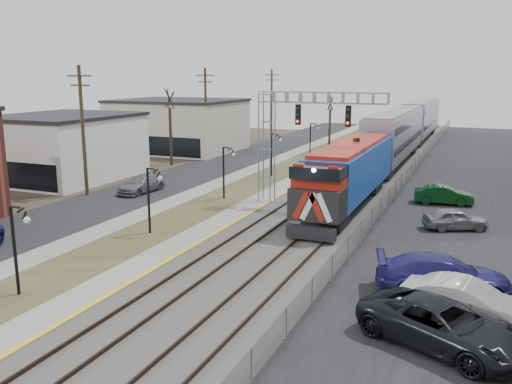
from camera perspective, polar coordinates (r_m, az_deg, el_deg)
The scene contains 22 objects.
street_west at distance 50.93m, azimuth -7.50°, elevation 1.68°, with size 7.00×120.00×0.04m, color black.
sidewalk at distance 48.83m, azimuth -2.93°, elevation 1.33°, with size 2.00×120.00×0.08m, color gray.
grass_median at distance 47.63m, azimuth 0.32°, elevation 1.06°, with size 4.00×120.00×0.06m, color #404625.
platform at distance 46.57m, azimuth 3.73°, elevation 0.88°, with size 2.00×120.00×0.24m, color gray.
ballast_bed at distance 45.22m, azimuth 9.72°, elevation 0.36°, with size 8.00×120.00×0.20m, color #595651.
parking_lot at distance 44.20m, azimuth 25.03°, elevation -1.02°, with size 16.00×120.00×0.04m, color black.
platform_edge at distance 46.27m, azimuth 4.76°, elevation 0.95°, with size 0.24×120.00×0.01m, color gold.
track_near at distance 45.67m, azimuth 7.29°, elevation 0.78°, with size 1.58×120.00×0.15m.
track_far at distance 44.88m, azimuth 11.59°, elevation 0.42°, with size 1.58×120.00×0.15m.
train at distance 61.59m, azimuth 14.97°, elevation 5.89°, with size 3.00×63.05×5.33m.
signal_gantry at distance 38.48m, azimuth 3.53°, elevation 6.71°, with size 9.00×1.07×8.15m.
lampposts at distance 32.75m, azimuth -10.95°, elevation -0.85°, with size 0.14×62.14×4.00m.
utility_poles at distance 43.86m, azimuth -17.75°, elevation 6.07°, with size 0.28×80.28×10.00m.
fence at distance 44.35m, azimuth 15.04°, elevation 0.80°, with size 0.04×120.00×1.60m, color gray.
buildings_west at distance 48.00m, azimuth -24.14°, elevation 3.68°, with size 14.00×67.00×7.00m.
bare_trees at distance 54.44m, azimuth -6.57°, elevation 5.24°, with size 12.30×42.30×5.95m.
car_lot_b at distance 22.44m, azimuth 21.30°, elevation -10.88°, with size 1.73×4.95×1.63m, color #BCBCBC.
car_lot_c at distance 20.32m, azimuth 18.99°, elevation -13.18°, with size 2.70×5.85×1.63m, color black.
car_lot_d at distance 24.98m, azimuth 19.08°, elevation -8.30°, with size 2.32×5.70×1.65m, color navy.
car_lot_e at distance 35.20m, azimuth 20.24°, elevation -2.74°, with size 1.54×3.82×1.30m, color gray.
car_lot_f at distance 41.75m, azimuth 19.14°, elevation -0.33°, with size 1.44×4.12×1.36m, color #0C3E17.
car_street_b at distance 44.34m, azimuth -11.98°, elevation 0.79°, with size 1.89×4.64×1.35m, color slate.
Camera 1 is at (13.89, -8.15, 9.33)m, focal length 38.00 mm.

